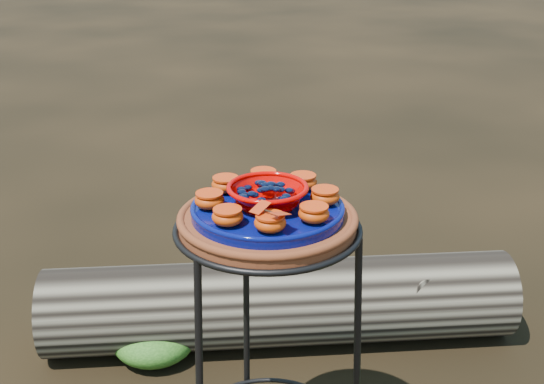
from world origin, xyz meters
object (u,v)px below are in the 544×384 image
object	(u,v)px
cobalt_plate	(268,211)
red_bowl	(268,196)
plant_stand	(268,364)
driftwood_log	(280,303)
terracotta_saucer	(268,222)

from	to	relation	value
cobalt_plate	red_bowl	world-z (taller)	red_bowl
plant_stand	driftwood_log	bearing A→B (deg)	70.57
terracotta_saucer	cobalt_plate	bearing A→B (deg)	0.00
plant_stand	driftwood_log	xyz separation A→B (m)	(0.20, 0.57, -0.21)
plant_stand	red_bowl	size ratio (longest dim) A/B	4.34
terracotta_saucer	red_bowl	bearing A→B (deg)	0.00
red_bowl	cobalt_plate	bearing A→B (deg)	0.00
terracotta_saucer	red_bowl	distance (m)	0.06
plant_stand	driftwood_log	world-z (taller)	plant_stand
cobalt_plate	red_bowl	bearing A→B (deg)	0.00
cobalt_plate	red_bowl	xyz separation A→B (m)	(0.00, 0.00, 0.03)
terracotta_saucer	driftwood_log	world-z (taller)	terracotta_saucer
plant_stand	cobalt_plate	size ratio (longest dim) A/B	2.17
cobalt_plate	plant_stand	bearing A→B (deg)	0.00
red_bowl	driftwood_log	size ratio (longest dim) A/B	0.11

